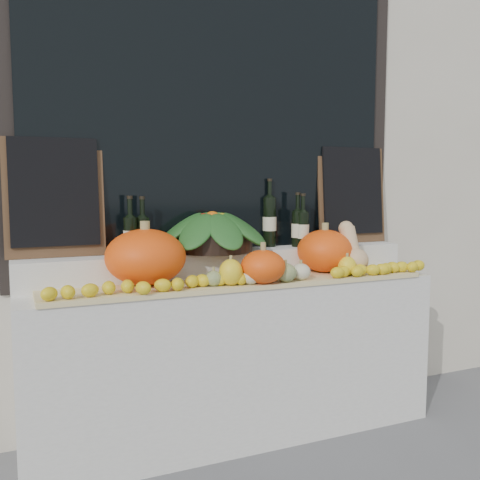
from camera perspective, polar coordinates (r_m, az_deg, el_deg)
name	(u,v)px	position (r m, az deg, el deg)	size (l,w,h in m)	color
storefront_facade	(192,58)	(3.71, -5.14, 18.81)	(7.00, 0.94, 4.50)	beige
display_sill	(235,358)	(3.09, -0.56, -12.50)	(2.30, 0.55, 0.88)	silver
rear_tier	(225,264)	(3.11, -1.64, -2.55)	(2.30, 0.25, 0.16)	silver
straw_bedding	(244,283)	(2.87, 0.40, -4.62)	(2.10, 0.32, 0.03)	tan
pumpkin_left	(146,257)	(2.77, -10.05, -1.79)	(0.41, 0.41, 0.29)	#FC520D
pumpkin_right	(325,251)	(3.18, 9.04, -1.15)	(0.33, 0.33, 0.25)	#FC520D
pumpkin_center	(263,267)	(2.78, 2.48, -2.85)	(0.23, 0.23, 0.18)	#FC520D
butternut_squash	(352,252)	(3.19, 11.89, -1.29)	(0.16, 0.22, 0.30)	tan
decorative_gourds	(274,272)	(2.83, 3.60, -3.43)	(0.90, 0.15, 0.16)	#355C1B
lemon_heap	(252,278)	(2.76, 1.31, -4.10)	(2.20, 0.16, 0.06)	yellow
produce_bowl	(212,231)	(3.04, -2.96, 0.93)	(0.69, 0.69, 0.24)	black
wine_bottle_far_left	(131,235)	(2.91, -11.60, 0.47)	(0.08, 0.08, 0.32)	black
wine_bottle_near_left	(143,235)	(2.93, -10.34, 0.51)	(0.08, 0.08, 0.32)	black
wine_bottle_tall	(270,221)	(3.27, 3.17, 2.00)	(0.08, 0.08, 0.41)	black
wine_bottle_near_right	(298,228)	(3.29, 6.16, 1.28)	(0.08, 0.08, 0.33)	black
wine_bottle_far_right	(303,229)	(3.27, 6.71, 1.20)	(0.08, 0.08, 0.33)	black
chalkboard_left	(55,195)	(2.93, -19.17, 4.55)	(0.50, 0.09, 0.62)	#4C331E
chalkboard_right	(352,193)	(3.57, 11.87, 4.92)	(0.50, 0.09, 0.62)	#4C331E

